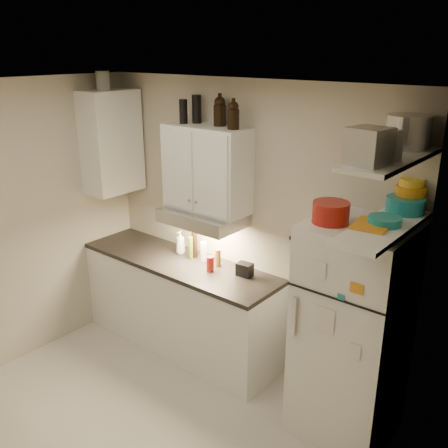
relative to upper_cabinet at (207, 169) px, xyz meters
The scene contains 35 objects.
floor 2.29m from the upper_cabinet, 77.33° to the right, with size 3.20×3.00×0.02m, color beige.
ceiling 1.58m from the upper_cabinet, 77.33° to the right, with size 3.20×3.00×0.02m, color white.
back_wall 0.63m from the upper_cabinet, 30.26° to the left, with size 3.20×0.02×2.60m, color beige.
right_wall 2.39m from the upper_cabinet, 34.95° to the right, with size 0.02×3.00×2.60m, color beige.
base_cabinet 1.41m from the upper_cabinet, 151.63° to the right, with size 2.10×0.60×0.88m, color white.
countertop 0.97m from the upper_cabinet, 151.63° to the right, with size 2.10×0.62×0.04m, color black.
upper_cabinet is the anchor object (origin of this frame).
side_cabinet 1.15m from the upper_cabinet, behind, with size 0.33×0.55×1.00m, color white.
range_hood 0.44m from the upper_cabinet, 90.00° to the right, with size 0.76×0.46×0.12m, color silver.
fridge 1.84m from the upper_cabinet, ahead, with size 0.70×0.68×1.70m, color white.
shelf_hi 1.82m from the upper_cabinet, 10.05° to the right, with size 0.30×0.95×0.03m, color white.
shelf_lo 1.78m from the upper_cabinet, 10.05° to the right, with size 0.30×0.95×0.03m, color white.
knife_strip 1.13m from the upper_cabinet, ahead, with size 0.42×0.02×0.03m, color black.
dutch_oven 1.39m from the upper_cabinet, 11.58° to the right, with size 0.25×0.25×0.15m, color #A01A12.
book_stack 1.74m from the upper_cabinet, 12.30° to the right, with size 0.21×0.27×0.09m, color orange.
spice_jar 1.64m from the upper_cabinet, ahead, with size 0.06×0.06×0.09m, color silver.
stock_pot 1.78m from the upper_cabinet, ahead, with size 0.30×0.30×0.21m, color silver.
tin_a 1.84m from the upper_cabinet, 13.94° to the right, with size 0.18×0.16×0.18m, color #AAAAAD.
tin_b 1.89m from the upper_cabinet, 19.39° to the right, with size 0.21×0.21×0.21m, color #AAAAAD.
bowl_teal 1.75m from the upper_cabinet, ahead, with size 0.26×0.26×0.10m, color teal.
bowl_orange 1.76m from the upper_cabinet, ahead, with size 0.21×0.21×0.06m, color orange.
bowl_yellow 1.76m from the upper_cabinet, ahead, with size 0.16×0.16×0.05m, color yellow.
plates 1.77m from the upper_cabinet, ahead, with size 0.21×0.21×0.05m, color teal.
growler_a 0.51m from the upper_cabinet, 36.72° to the left, with size 0.11×0.11×0.25m, color black, non-canonical shape.
growler_b 0.57m from the upper_cabinet, ahead, with size 0.10×0.10×0.23m, color black, non-canonical shape.
thermos_a 0.53m from the upper_cabinet, 157.60° to the left, with size 0.08×0.08×0.24m, color black.
thermos_b 0.54m from the upper_cabinet, behind, with size 0.07×0.07×0.21m, color black.
side_jar 1.39m from the upper_cabinet, behind, with size 0.13×0.13×0.17m, color silver.
soap_bottle 0.85m from the upper_cabinet, behind, with size 0.10×0.10×0.26m, color white.
pepper_mill 0.83m from the upper_cabinet, ahead, with size 0.05×0.05×0.16m, color brown.
oil_bottle 0.82m from the upper_cabinet, 169.40° to the right, with size 0.04×0.04×0.22m, color #415A16.
vinegar_bottle 0.79m from the upper_cabinet, behind, with size 0.06×0.06×0.27m, color black.
clear_bottle 0.81m from the upper_cabinet, behind, with size 0.06×0.06×0.19m, color silver.
red_jar 0.86m from the upper_cabinet, 42.68° to the right, with size 0.07×0.07×0.14m, color #A01A12.
caddy 0.95m from the upper_cabinet, ahead, with size 0.14×0.10×0.12m, color black.
Camera 1 is at (2.54, -1.90, 2.84)m, focal length 40.00 mm.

